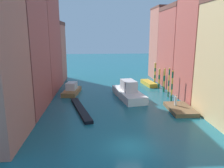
{
  "coord_description": "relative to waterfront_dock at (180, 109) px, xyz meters",
  "views": [
    {
      "loc": [
        -3.08,
        -18.55,
        10.41
      ],
      "look_at": [
        -0.28,
        20.3,
        1.5
      ],
      "focal_mm": 34.92,
      "sensor_mm": 36.0,
      "label": 1
    }
  ],
  "objects": [
    {
      "name": "gondola_black",
      "position": [
        -13.83,
        1.02,
        -0.06
      ],
      "size": [
        3.7,
        10.04,
        0.43
      ],
      "color": "black",
      "rests_on": "ground"
    },
    {
      "name": "mooring_pole_3",
      "position": [
        0.75,
        13.22,
        1.72
      ],
      "size": [
        0.37,
        0.37,
        3.88
      ],
      "color": "#197247",
      "rests_on": "ground"
    },
    {
      "name": "motorboat_0",
      "position": [
        -16.02,
        10.13,
        0.44
      ],
      "size": [
        3.11,
        5.9,
        2.07
      ],
      "color": "olive",
      "rests_on": "ground"
    },
    {
      "name": "building_right_3",
      "position": [
        5.6,
        23.37,
        8.01
      ],
      "size": [
        7.56,
        7.78,
        16.55
      ],
      "color": "#C6705B",
      "rests_on": "ground"
    },
    {
      "name": "mooring_pole_1",
      "position": [
        0.57,
        6.97,
        2.26
      ],
      "size": [
        0.27,
        0.27,
        4.97
      ],
      "color": "#197247",
      "rests_on": "ground"
    },
    {
      "name": "mooring_pole_4",
      "position": [
        0.55,
        15.7,
        2.15
      ],
      "size": [
        0.38,
        0.38,
        4.72
      ],
      "color": "#197247",
      "rests_on": "ground"
    },
    {
      "name": "building_left_1",
      "position": [
        -22.5,
        1.97,
        7.82
      ],
      "size": [
        7.56,
        10.29,
        16.15
      ],
      "color": "#B25147",
      "rests_on": "ground"
    },
    {
      "name": "vaporetto_white",
      "position": [
        -6.27,
        6.8,
        0.71
      ],
      "size": [
        4.81,
        9.51,
        3.01
      ],
      "color": "white",
      "rests_on": "ground"
    },
    {
      "name": "building_left_2",
      "position": [
        -22.5,
        12.71,
        10.34
      ],
      "size": [
        7.56,
        11.2,
        21.18
      ],
      "color": "#B25147",
      "rests_on": "ground"
    },
    {
      "name": "building_left_3",
      "position": [
        -22.5,
        22.06,
        6.29
      ],
      "size": [
        7.56,
        7.48,
        13.1
      ],
      "color": "#C6705B",
      "rests_on": "ground"
    },
    {
      "name": "building_right_1",
      "position": [
        5.6,
        5.04,
        8.07
      ],
      "size": [
        7.56,
        8.05,
        16.66
      ],
      "color": "#B25147",
      "rests_on": "ground"
    },
    {
      "name": "person_on_dock",
      "position": [
        -0.41,
        0.8,
        1.01
      ],
      "size": [
        0.36,
        0.36,
        1.58
      ],
      "color": "white",
      "rests_on": "waterfront_dock"
    },
    {
      "name": "building_right_2",
      "position": [
        5.6,
        14.34,
        7.64
      ],
      "size": [
        7.56,
        10.42,
        15.8
      ],
      "color": "#B25147",
      "rests_on": "ground"
    },
    {
      "name": "waterfront_dock",
      "position": [
        0.0,
        0.0,
        0.0
      ],
      "size": [
        3.19,
        5.44,
        0.54
      ],
      "color": "brown",
      "rests_on": "ground"
    },
    {
      "name": "ground_plane",
      "position": [
        -8.45,
        15.07,
        -0.27
      ],
      "size": [
        154.0,
        154.0,
        0.0
      ],
      "primitive_type": "plane",
      "color": "#196070"
    },
    {
      "name": "motorboat_1",
      "position": [
        -0.68,
        15.86,
        0.13
      ],
      "size": [
        2.45,
        5.54,
        0.79
      ],
      "color": "gold",
      "rests_on": "ground"
    },
    {
      "name": "mooring_pole_2",
      "position": [
        0.82,
        10.2,
        2.0
      ],
      "size": [
        0.36,
        0.36,
        4.43
      ],
      "color": "#197247",
      "rests_on": "ground"
    },
    {
      "name": "mooring_pole_0",
      "position": [
        0.34,
        4.72,
        2.24
      ],
      "size": [
        0.29,
        0.29,
        4.94
      ],
      "color": "#197247",
      "rests_on": "ground"
    }
  ]
}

